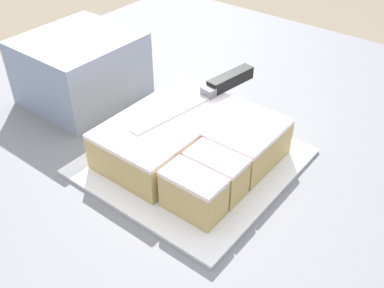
{
  "coord_description": "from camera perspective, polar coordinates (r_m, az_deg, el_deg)",
  "views": [
    {
      "loc": [
        -0.39,
        -0.4,
        1.4
      ],
      "look_at": [
        0.05,
        -0.05,
        0.98
      ],
      "focal_mm": 42.0,
      "sensor_mm": 36.0,
      "label": 1
    }
  ],
  "objects": [
    {
      "name": "knife",
      "position": [
        0.78,
        3.48,
        7.38
      ],
      "size": [
        0.26,
        0.06,
        0.02
      ],
      "rotation": [
        0.0,
        0.0,
        2.99
      ],
      "color": "silver",
      "rests_on": "cake"
    },
    {
      "name": "cake",
      "position": [
        0.71,
        -0.02,
        0.15
      ],
      "size": [
        0.23,
        0.23,
        0.06
      ],
      "color": "tan",
      "rests_on": "cake_board"
    },
    {
      "name": "storage_box",
      "position": [
        0.89,
        -13.89,
        9.26
      ],
      "size": [
        0.2,
        0.19,
        0.13
      ],
      "color": "#8C99B2",
      "rests_on": "countertop"
    },
    {
      "name": "cake_board",
      "position": [
        0.72,
        -0.0,
        -2.21
      ],
      "size": [
        0.3,
        0.3,
        0.01
      ],
      "color": "silver",
      "rests_on": "countertop"
    }
  ]
}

